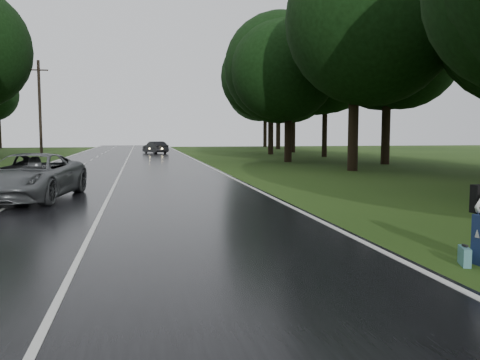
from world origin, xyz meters
name	(u,v)px	position (x,y,z in m)	size (l,w,h in m)	color
ground	(60,300)	(0.00, 0.00, 0.00)	(160.00, 160.00, 0.00)	#274213
road	(119,177)	(0.00, 20.00, 0.02)	(12.00, 140.00, 0.04)	black
lane_center	(119,177)	(0.00, 20.00, 0.04)	(0.12, 140.00, 0.01)	silver
grey_car	(30,176)	(-2.66, 11.36, 0.85)	(2.67, 5.79, 1.61)	#4F5255
far_car	(155,147)	(2.81, 50.67, 0.72)	(1.44, 4.14, 1.37)	black
suitcase	(465,256)	(6.83, 0.56, 0.17)	(0.13, 0.46, 0.33)	teal
utility_pole_far	(42,157)	(-8.50, 45.63, 0.00)	(1.80, 0.28, 9.45)	black
tree_right_d	(352,171)	(14.21, 22.25, 0.00)	(10.13, 10.13, 15.83)	black
tree_right_e	(288,162)	(12.98, 32.25, 0.00)	(8.24, 8.24, 12.88)	black
tree_right_f	(271,154)	(15.31, 46.75, 0.00)	(9.77, 9.77, 15.27)	black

